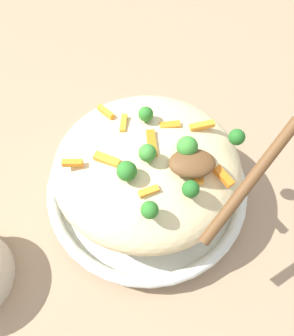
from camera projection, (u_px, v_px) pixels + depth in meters
name	position (u px, v px, depth m)	size (l,w,h in m)	color
ground_plane	(147.00, 192.00, 0.51)	(2.40, 2.40, 0.00)	#9E7F60
serving_bowl	(147.00, 186.00, 0.49)	(0.30, 0.30, 0.04)	silver
pasta_mound	(147.00, 167.00, 0.43)	(0.26, 0.25, 0.10)	beige
carrot_piece_0	(202.00, 126.00, 0.42)	(0.03, 0.01, 0.01)	orange
carrot_piece_1	(72.00, 163.00, 0.39)	(0.03, 0.01, 0.01)	orange
carrot_piece_2	(224.00, 176.00, 0.38)	(0.03, 0.01, 0.01)	orange
carrot_piece_3	(170.00, 125.00, 0.41)	(0.03, 0.01, 0.01)	orange
carrot_piece_4	(124.00, 123.00, 0.41)	(0.03, 0.01, 0.01)	orange
carrot_piece_5	(148.00, 191.00, 0.37)	(0.02, 0.01, 0.01)	orange
carrot_piece_6	(152.00, 143.00, 0.39)	(0.04, 0.01, 0.01)	orange
carrot_piece_7	(107.00, 160.00, 0.39)	(0.03, 0.01, 0.01)	orange
carrot_piece_8	(198.00, 169.00, 0.38)	(0.04, 0.01, 0.01)	orange
carrot_piece_9	(106.00, 112.00, 0.43)	(0.03, 0.01, 0.01)	orange
broccoli_floret_0	(142.00, 114.00, 0.41)	(0.02, 0.02, 0.02)	#296820
broccoli_floret_1	(187.00, 147.00, 0.38)	(0.03, 0.03, 0.03)	#377928
broccoli_floret_2	(191.00, 189.00, 0.36)	(0.02, 0.02, 0.03)	#205B1C
broccoli_floret_3	(146.00, 153.00, 0.37)	(0.02, 0.02, 0.03)	#377928
broccoli_floret_4	(127.00, 171.00, 0.36)	(0.02, 0.02, 0.03)	#296820
broccoli_floret_5	(150.00, 210.00, 0.34)	(0.02, 0.02, 0.02)	#296820
broccoli_floret_6	(237.00, 137.00, 0.40)	(0.02, 0.02, 0.02)	#205B1C
serving_spoon	(210.00, 169.00, 0.35)	(0.13, 0.12, 0.09)	brown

